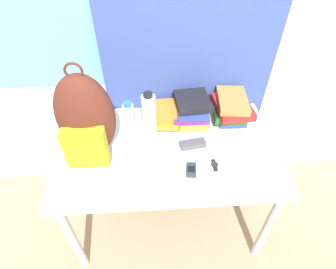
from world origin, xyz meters
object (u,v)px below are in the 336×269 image
at_px(cell_phone, 191,170).
at_px(book_stack_right, 231,108).
at_px(book_stack_left, 163,115).
at_px(book_stack_center, 191,110).
at_px(wristwatch, 215,165).
at_px(sunglasses_case, 193,144).
at_px(water_bottle, 129,119).
at_px(sports_bottle, 149,116).
at_px(backpack, 86,120).
at_px(sunscreen_bottle, 164,158).

bearing_deg(cell_phone, book_stack_right, 54.40).
height_order(book_stack_left, book_stack_right, book_stack_right).
bearing_deg(book_stack_center, wristwatch, -78.31).
relative_size(book_stack_left, cell_phone, 2.65).
height_order(sunglasses_case, wristwatch, sunglasses_case).
distance_m(cell_phone, sunglasses_case, 0.18).
distance_m(water_bottle, sunglasses_case, 0.40).
bearing_deg(sports_bottle, backpack, -158.96).
bearing_deg(sunscreen_bottle, sunglasses_case, 39.46).
bearing_deg(backpack, wristwatch, -12.36).
bearing_deg(book_stack_center, book_stack_left, -179.87).
distance_m(book_stack_left, sunglasses_case, 0.29).
xyz_separation_m(water_bottle, sunscreen_bottle, (0.19, -0.29, -0.04)).
bearing_deg(book_stack_right, sunglasses_case, -138.42).
xyz_separation_m(book_stack_center, sunscreen_bottle, (-0.19, -0.38, -0.02)).
relative_size(backpack, book_stack_center, 1.98).
bearing_deg(backpack, water_bottle, 37.78).
relative_size(backpack, sunscreen_bottle, 3.77).
relative_size(book_stack_left, book_stack_right, 0.91).
height_order(book_stack_right, sunglasses_case, book_stack_right).
bearing_deg(wristwatch, book_stack_right, 66.47).
bearing_deg(book_stack_right, cell_phone, -125.60).
bearing_deg(sports_bottle, sunglasses_case, -25.44).
height_order(book_stack_center, cell_phone, book_stack_center).
bearing_deg(book_stack_left, sunscreen_bottle, -91.42).
bearing_deg(book_stack_right, book_stack_left, -179.81).
relative_size(book_stack_left, water_bottle, 1.23).
xyz_separation_m(sports_bottle, sunglasses_case, (0.24, -0.12, -0.13)).
height_order(backpack, sunscreen_bottle, backpack).
distance_m(water_bottle, wristwatch, 0.56).
bearing_deg(sunglasses_case, book_stack_right, 41.58).
xyz_separation_m(book_stack_center, sunglasses_case, (-0.02, -0.24, -0.07)).
distance_m(cell_phone, wristwatch, 0.13).
relative_size(book_stack_right, water_bottle, 1.35).
bearing_deg(wristwatch, backpack, 167.64).
xyz_separation_m(book_stack_right, sunscreen_bottle, (-0.44, -0.38, -0.02)).
bearing_deg(wristwatch, book_stack_left, 123.70).
distance_m(water_bottle, sports_bottle, 0.13).
bearing_deg(cell_phone, sunscreen_bottle, 163.59).
xyz_separation_m(book_stack_center, book_stack_right, (0.25, 0.00, 0.00)).
distance_m(book_stack_right, water_bottle, 0.64).
xyz_separation_m(book_stack_center, wristwatch, (0.08, -0.39, -0.08)).
distance_m(book_stack_center, book_stack_right, 0.25).
height_order(book_stack_left, water_bottle, water_bottle).
bearing_deg(sunscreen_bottle, book_stack_right, 40.78).
bearing_deg(book_stack_center, water_bottle, -166.42).
bearing_deg(sports_bottle, cell_phone, -54.40).
bearing_deg(water_bottle, sunscreen_bottle, -56.35).
height_order(backpack, sunglasses_case, backpack).
bearing_deg(book_stack_left, book_stack_center, 0.13).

